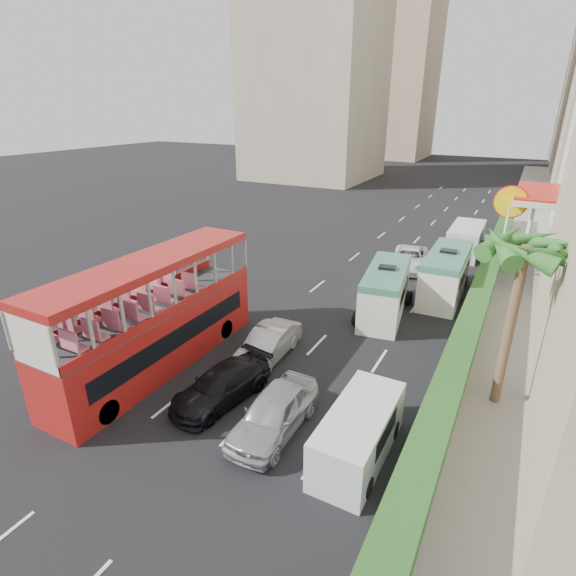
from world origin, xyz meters
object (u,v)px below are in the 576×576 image
Objects in this scene: double_decker_bus at (155,314)px; car_black at (222,399)px; palm_tree at (509,329)px; shell_station at (561,232)px; panel_van_far at (465,240)px; car_silver_lane_a at (268,357)px; minibus_far at (445,275)px; van_asset at (408,268)px; minibus_near at (385,292)px; car_silver_lane_b at (274,430)px; panel_van_near at (359,434)px.

car_black is at bearing -11.82° from double_decker_bus.
shell_station is at bearing 83.40° from palm_tree.
palm_tree reaches higher than panel_van_far.
car_silver_lane_a is at bearing 34.63° from double_decker_bus.
panel_van_far is (5.73, 21.00, 1.14)m from car_silver_lane_a.
panel_van_far is at bearing 101.41° from palm_tree.
minibus_far is at bearing 110.68° from palm_tree.
panel_van_far reaches higher than van_asset.
panel_van_far is at bearing 67.63° from double_decker_bus.
palm_tree is 0.80× the size of shell_station.
minibus_far reaches higher than minibus_near.
shell_station is (6.06, 8.78, 1.33)m from minibus_far.
van_asset is 8.50m from minibus_near.
car_silver_lane_b is 11.60m from minibus_near.
panel_van_near is 25.06m from panel_van_far.
car_black is 5.97m from panel_van_near.
car_black is at bearing -115.63° from minibus_near.
double_decker_bus is 7.45m from car_silver_lane_b.
double_decker_bus reaches higher than van_asset.
palm_tree reaches higher than van_asset.
minibus_far is (5.87, 11.41, 1.42)m from car_silver_lane_a.
panel_van_near is 0.72× the size of palm_tree.
car_silver_lane_a is 0.68× the size of minibus_far.
car_silver_lane_a is 0.95× the size of car_silver_lane_b.
minibus_far reaches higher than van_asset.
shell_station reaches higher than panel_van_far.
double_decker_bus is 28.02m from shell_station.
double_decker_bus is 2.12× the size of van_asset.
minibus_near is (0.59, 11.51, 1.36)m from car_silver_lane_b.
car_silver_lane_a is at bearing 145.73° from panel_van_near.
car_black is 26.81m from shell_station.
car_black is 11.49m from minibus_near.
panel_van_far is (5.72, 24.67, 1.14)m from car_black.
car_black is at bearing -153.46° from palm_tree.
car_silver_lane_a is 0.77× the size of panel_van_far.
car_silver_lane_b reaches higher than van_asset.
palm_tree reaches higher than double_decker_bus.
panel_van_near is (0.03, -15.47, -0.51)m from minibus_far.
palm_tree is (7.03, -14.41, 3.38)m from van_asset.
car_black is at bearing -112.23° from minibus_far.
minibus_far is (9.94, 14.22, -1.11)m from double_decker_bus.
car_silver_lane_b is at bearing -97.24° from panel_van_far.
panel_van_near is at bearing -85.87° from minibus_near.
minibus_near is 4.87m from minibus_far.
minibus_near is 0.96× the size of palm_tree.
panel_van_far reaches higher than car_black.
minibus_near is 1.34× the size of panel_van_near.
double_decker_bus is 2.40× the size of panel_van_near.
double_decker_bus is at bearing -147.26° from car_silver_lane_a.
palm_tree reaches higher than shell_station.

